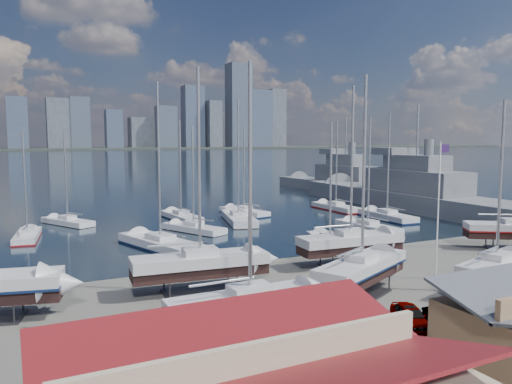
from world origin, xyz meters
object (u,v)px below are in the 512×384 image
naval_ship_west (345,185)px  flagpole (439,201)px  naval_ship_east (415,199)px  car_a (410,316)px

naval_ship_west → flagpole: naval_ship_west is taller
naval_ship_east → car_a: (-37.43, -38.36, -1.01)m
naval_ship_east → naval_ship_west: (5.83, 26.79, -0.01)m
flagpole → car_a: bearing=-143.5°
naval_ship_west → car_a: bearing=141.9°
naval_ship_east → flagpole: size_ratio=4.68×
naval_ship_west → naval_ship_east: bearing=163.2°
car_a → flagpole: flagpole is taller
car_a → flagpole: (9.49, 7.01, 5.71)m
naval_ship_east → car_a: naval_ship_east is taller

